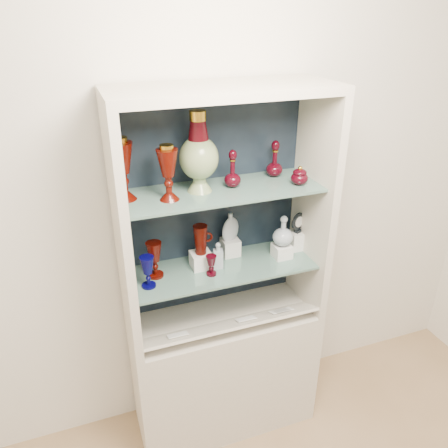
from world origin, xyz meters
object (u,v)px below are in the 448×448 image
object	(u,v)px
ruby_goblet_tall	(155,260)
ruby_goblet_small	(211,265)
clear_square_bottle	(218,255)
cameo_medallion	(298,222)
ruby_decanter_b	(275,158)
clear_round_decanter	(283,232)
flat_flask	(230,226)
enamel_urn	(199,152)
pedestal_lamp_right	(168,173)
lidded_bowl	(300,175)
pedestal_lamp_left	(123,169)
cobalt_goblet	(148,272)
ruby_decanter_a	(233,166)
ruby_pitcher	(200,240)

from	to	relation	value
ruby_goblet_tall	ruby_goblet_small	world-z (taller)	ruby_goblet_tall
clear_square_bottle	cameo_medallion	distance (m)	0.47
ruby_decanter_b	clear_round_decanter	world-z (taller)	ruby_decanter_b
clear_round_decanter	cameo_medallion	size ratio (longest dim) A/B	1.36
flat_flask	clear_round_decanter	bearing A→B (deg)	-47.72
enamel_urn	flat_flask	distance (m)	0.48
enamel_urn	ruby_decanter_b	bearing A→B (deg)	8.43
pedestal_lamp_right	lidded_bowl	bearing A→B (deg)	-2.70
pedestal_lamp_left	cobalt_goblet	distance (m)	0.49
enamel_urn	ruby_decanter_a	bearing A→B (deg)	-1.77
ruby_pitcher	clear_round_decanter	distance (m)	0.43
pedestal_lamp_right	ruby_pitcher	xyz separation A→B (m)	(0.16, 0.07, -0.39)
lidded_bowl	clear_round_decanter	size ratio (longest dim) A/B	0.59
lidded_bowl	cameo_medallion	distance (m)	0.33
clear_square_bottle	cameo_medallion	bearing A→B (deg)	4.18
enamel_urn	flat_flask	bearing A→B (deg)	24.31
cobalt_goblet	ruby_goblet_tall	world-z (taller)	ruby_goblet_tall
ruby_goblet_tall	cameo_medallion	bearing A→B (deg)	0.75
cobalt_goblet	flat_flask	size ratio (longest dim) A/B	1.04
pedestal_lamp_right	enamel_urn	distance (m)	0.17
cobalt_goblet	ruby_decanter_a	bearing A→B (deg)	8.03
cobalt_goblet	clear_round_decanter	world-z (taller)	clear_round_decanter
pedestal_lamp_left	ruby_goblet_small	size ratio (longest dim) A/B	2.62
ruby_pitcher	flat_flask	bearing A→B (deg)	22.06
enamel_urn	lidded_bowl	distance (m)	0.50
lidded_bowl	ruby_decanter_b	bearing A→B (deg)	113.84
lidded_bowl	ruby_pitcher	world-z (taller)	lidded_bowl
ruby_pitcher	cameo_medallion	world-z (taller)	ruby_pitcher
pedestal_lamp_left	cobalt_goblet	bearing A→B (deg)	-56.31
ruby_decanter_b	lidded_bowl	xyz separation A→B (m)	(0.06, -0.14, -0.05)
ruby_goblet_tall	ruby_pitcher	bearing A→B (deg)	1.75
ruby_decanter_a	ruby_decanter_b	distance (m)	0.26
lidded_bowl	ruby_pitcher	distance (m)	0.57
ruby_goblet_small	clear_square_bottle	world-z (taller)	clear_square_bottle
enamel_urn	ruby_decanter_a	size ratio (longest dim) A/B	1.81
enamel_urn	clear_square_bottle	bearing A→B (deg)	-10.00
flat_flask	cobalt_goblet	bearing A→B (deg)	175.40
pedestal_lamp_right	flat_flask	xyz separation A→B (m)	(0.34, 0.14, -0.38)
pedestal_lamp_right	ruby_decanter_a	size ratio (longest dim) A/B	1.22
clear_square_bottle	flat_flask	distance (m)	0.17
cameo_medallion	ruby_goblet_small	bearing A→B (deg)	168.97
clear_square_bottle	cobalt_goblet	bearing A→B (deg)	-171.77
ruby_decanter_a	cobalt_goblet	size ratio (longest dim) A/B	1.26
ruby_decanter_a	ruby_pitcher	size ratio (longest dim) A/B	1.33
pedestal_lamp_left	ruby_decanter_b	xyz separation A→B (m)	(0.74, 0.04, -0.04)
ruby_pitcher	flat_flask	world-z (taller)	flat_flask
ruby_decanter_a	flat_flask	size ratio (longest dim) A/B	1.31
ruby_decanter_a	flat_flask	distance (m)	0.37
enamel_urn	clear_square_bottle	world-z (taller)	enamel_urn
enamel_urn	ruby_pitcher	world-z (taller)	enamel_urn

